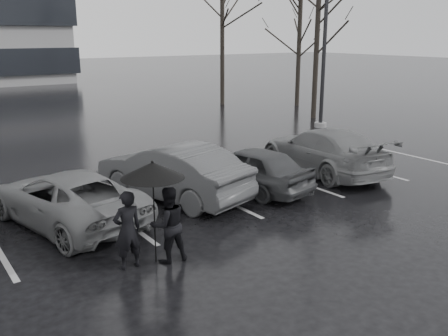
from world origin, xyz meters
TOP-DOWN VIEW (x-y plane):
  - ground at (0.00, 0.00)m, footprint 160.00×160.00m
  - car_main at (1.71, 1.97)m, footprint 2.21×3.95m
  - car_west_a at (-0.44, 2.57)m, footprint 2.82×4.77m
  - car_west_b at (-3.33, 2.34)m, footprint 3.01×4.85m
  - car_east at (4.76, 2.19)m, footprint 2.54×5.07m
  - pedestrian_left at (-3.10, -0.58)m, footprint 0.56×0.37m
  - pedestrian_right at (-2.34, -0.74)m, footprint 0.78×0.63m
  - umbrella at (-2.58, -0.65)m, footprint 1.19×1.19m
  - lamp_post at (10.40, 7.89)m, footprint 0.55×0.55m
  - stall_stripes at (-0.80, 2.50)m, footprint 19.72×5.00m
  - tree_east at (12.00, 10.00)m, footprint 0.26×0.26m
  - tree_ne at (14.50, 14.00)m, footprint 0.26×0.26m
  - tree_north at (11.00, 17.00)m, footprint 0.26×0.26m

SIDE VIEW (x-z plane):
  - ground at x=0.00m, z-range 0.00..0.00m
  - stall_stripes at x=-0.80m, z-range 0.00..0.00m
  - car_west_b at x=-3.33m, z-range 0.00..1.25m
  - car_main at x=1.71m, z-range 0.00..1.27m
  - car_east at x=4.76m, z-range 0.00..1.41m
  - car_west_a at x=-0.44m, z-range 0.00..1.48m
  - pedestrian_right at x=-2.34m, z-range 0.00..1.50m
  - pedestrian_left at x=-3.10m, z-range 0.00..1.52m
  - umbrella at x=-2.58m, z-range 0.83..2.86m
  - tree_ne at x=14.50m, z-range 0.00..7.00m
  - tree_east at x=12.00m, z-range 0.00..8.00m
  - tree_north at x=11.00m, z-range 0.00..8.50m
  - lamp_post at x=10.40m, z-range -0.43..9.70m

